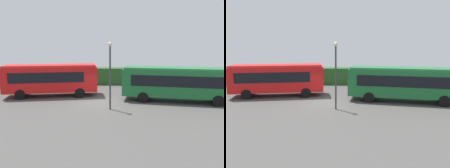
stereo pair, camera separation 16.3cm
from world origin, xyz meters
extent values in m
plane|color=#514F4C|center=(0.00, 0.00, 0.00)|extent=(64.00, 64.00, 0.00)
cube|color=red|center=(-5.04, 2.53, 1.81)|extent=(9.55, 4.01, 2.52)
cube|color=red|center=(-5.04, 2.53, 3.17)|extent=(9.24, 3.77, 0.20)
cube|color=black|center=(-5.55, 3.68, 2.11)|extent=(7.13, 1.30, 1.01)
cube|color=black|center=(-5.12, 1.27, 2.11)|extent=(7.13, 1.30, 1.01)
cube|color=black|center=(-0.46, 3.34, 2.11)|extent=(0.39, 1.97, 1.06)
cube|color=silver|center=(-0.46, 3.34, 2.89)|extent=(0.27, 1.32, 0.28)
cylinder|color=black|center=(-2.41, 4.12, 0.50)|extent=(1.03, 0.45, 1.00)
cylinder|color=black|center=(-2.02, 1.93, 0.50)|extent=(1.03, 0.45, 1.00)
cylinder|color=black|center=(-8.06, 3.12, 0.50)|extent=(1.03, 0.45, 1.00)
cylinder|color=black|center=(-7.67, 0.93, 0.50)|extent=(1.03, 0.45, 1.00)
sphere|color=silver|center=(-0.56, 4.00, 0.90)|extent=(0.22, 0.22, 0.22)
sphere|color=silver|center=(-0.33, 2.69, 0.90)|extent=(0.22, 0.22, 0.22)
cube|color=#19602D|center=(7.52, 0.78, 1.78)|extent=(10.67, 4.03, 2.47)
cube|color=#27723C|center=(7.52, 0.78, 3.12)|extent=(10.33, 3.79, 0.20)
cube|color=black|center=(7.42, 2.02, 2.08)|extent=(8.03, 1.35, 0.99)
cube|color=black|center=(7.03, -0.36, 2.08)|extent=(8.03, 1.35, 0.99)
cylinder|color=black|center=(10.89, 1.34, 0.50)|extent=(1.03, 0.44, 1.00)
cylinder|color=black|center=(10.54, -0.81, 0.50)|extent=(1.03, 0.44, 1.00)
cylinder|color=black|center=(4.51, 2.38, 0.50)|extent=(1.03, 0.44, 1.00)
cylinder|color=black|center=(4.16, 0.23, 0.50)|extent=(1.03, 0.44, 1.00)
cube|color=#334C8C|center=(-7.71, 5.54, 0.42)|extent=(0.28, 0.27, 0.84)
cube|color=silver|center=(-7.71, 5.54, 1.20)|extent=(0.42, 0.31, 0.73)
sphere|color=#8C6647|center=(-7.71, 5.54, 1.68)|extent=(0.23, 0.23, 0.23)
cube|color=maroon|center=(-5.04, 5.61, 0.39)|extent=(0.24, 0.28, 0.78)
cube|color=olive|center=(-5.04, 5.61, 1.12)|extent=(0.26, 0.44, 0.68)
sphere|color=brown|center=(-5.04, 5.61, 1.57)|extent=(0.21, 0.21, 0.21)
cube|color=maroon|center=(8.89, 3.70, 0.40)|extent=(0.37, 0.35, 0.80)
cube|color=black|center=(8.89, 3.70, 1.14)|extent=(0.52, 0.45, 0.70)
sphere|color=brown|center=(8.89, 3.70, 1.60)|extent=(0.22, 0.22, 0.22)
cube|color=#2A5F28|center=(0.00, 9.77, 1.09)|extent=(44.00, 1.74, 2.17)
cylinder|color=#38383D|center=(1.23, -2.00, 2.59)|extent=(0.14, 0.14, 5.17)
sphere|color=beige|center=(1.23, -2.00, 5.35)|extent=(0.36, 0.36, 0.36)
camera|label=1|loc=(2.07, -20.10, 5.45)|focal=36.21mm
camera|label=2|loc=(2.24, -20.09, 5.45)|focal=36.21mm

